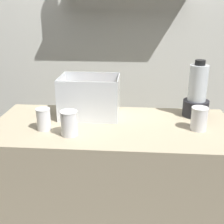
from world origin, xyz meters
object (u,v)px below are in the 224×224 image
juice_cup_mango_left (69,124)px  carrot_display_bin (91,104)px  juice_cup_orange_far_left (44,120)px  blender_pitcher (197,95)px  juice_cup_beet_middle (199,120)px

juice_cup_mango_left → carrot_display_bin: bearing=75.6°
juice_cup_orange_far_left → blender_pitcher: bearing=18.0°
carrot_display_bin → juice_cup_orange_far_left: (-0.23, -0.23, -0.02)m
juice_cup_orange_far_left → juice_cup_beet_middle: bearing=4.3°
blender_pitcher → juice_cup_mango_left: 0.81m
juice_cup_beet_middle → juice_cup_orange_far_left: bearing=-175.7°
juice_cup_orange_far_left → juice_cup_mango_left: 0.17m
juice_cup_orange_far_left → juice_cup_mango_left: (0.16, -0.06, 0.01)m
carrot_display_bin → juice_cup_mango_left: bearing=-104.4°
juice_cup_orange_far_left → juice_cup_mango_left: size_ratio=0.91×
carrot_display_bin → blender_pitcher: size_ratio=1.02×
blender_pitcher → juice_cup_mango_left: size_ratio=2.59×
juice_cup_mango_left → juice_cup_orange_far_left: bearing=158.3°
carrot_display_bin → blender_pitcher: blender_pitcher is taller
juice_cup_orange_far_left → juice_cup_mango_left: juice_cup_mango_left is taller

